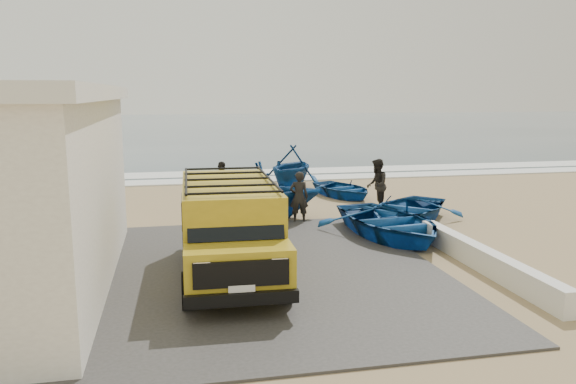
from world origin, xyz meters
TOP-DOWN VIEW (x-y plane):
  - ground at (0.00, 0.00)m, footprint 160.00×160.00m
  - slab at (-2.00, -2.00)m, footprint 12.00×10.00m
  - ocean at (0.00, 56.00)m, footprint 180.00×88.00m
  - surf_line at (0.00, 12.00)m, footprint 180.00×1.60m
  - surf_wash at (0.00, 14.50)m, footprint 180.00×2.20m
  - parapet at (5.00, -3.00)m, footprint 0.35×6.00m
  - van at (-0.89, -2.19)m, footprint 2.25×5.31m
  - boat_near_left at (3.97, 0.38)m, footprint 3.86×4.95m
  - boat_near_right at (5.21, 2.08)m, footprint 5.04×5.01m
  - boat_mid_left at (0.91, 3.58)m, footprint 4.00×3.56m
  - boat_mid_right at (4.60, 6.88)m, footprint 3.21×3.81m
  - boat_far_left at (3.06, 9.68)m, footprint 4.46×4.64m
  - fisherman_front at (1.85, 2.80)m, footprint 0.66×0.49m
  - fisherman_middle at (4.97, 4.06)m, footprint 0.99×1.10m
  - fisherman_back at (-0.37, 5.83)m, footprint 0.95×1.03m

SIDE VIEW (x-z plane):
  - ground at x=0.00m, z-range 0.00..0.00m
  - ocean at x=0.00m, z-range 0.00..0.01m
  - surf_wash at x=0.00m, z-range 0.00..0.04m
  - slab at x=-2.00m, z-range 0.00..0.05m
  - surf_line at x=0.00m, z-range 0.00..0.06m
  - parapet at x=5.00m, z-range 0.00..0.55m
  - boat_mid_right at x=4.60m, z-range 0.00..0.68m
  - boat_near_right at x=5.21m, z-range 0.00..0.86m
  - boat_near_left at x=3.97m, z-range 0.00..0.94m
  - fisherman_front at x=1.85m, z-range 0.00..1.67m
  - fisherman_back at x=-0.37m, z-range 0.00..1.69m
  - fisherman_middle at x=4.97m, z-range 0.00..1.86m
  - boat_far_left at x=3.06m, z-range 0.00..1.88m
  - boat_mid_left at x=0.91m, z-range 0.00..1.92m
  - van at x=-0.89m, z-range 0.08..2.34m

